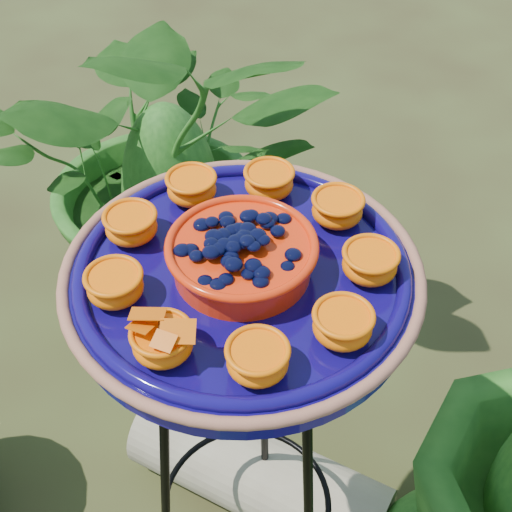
% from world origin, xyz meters
% --- Properties ---
extents(tripod_stand, '(0.45, 0.45, 0.94)m').
position_xyz_m(tripod_stand, '(0.09, 0.11, 0.57)').
color(tripod_stand, black).
rests_on(tripod_stand, ground).
extents(feeder_dish, '(0.62, 0.62, 0.11)m').
position_xyz_m(feeder_dish, '(0.09, 0.11, 0.99)').
color(feeder_dish, '#0E0751').
rests_on(feeder_dish, tripod_stand).
extents(driftwood_log, '(0.65, 0.29, 0.21)m').
position_xyz_m(driftwood_log, '(0.00, 0.27, 0.10)').
color(driftwood_log, tan).
rests_on(driftwood_log, ground).
extents(shrub_back_left, '(1.17, 1.14, 0.99)m').
position_xyz_m(shrub_back_left, '(-0.63, 0.73, 0.50)').
color(shrub_back_left, '#194713').
rests_on(shrub_back_left, ground).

